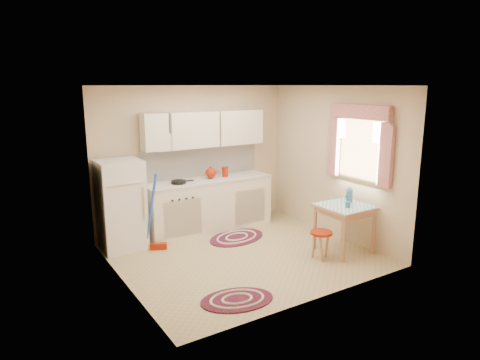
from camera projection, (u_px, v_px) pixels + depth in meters
name	position (u px, v px, depth m)	size (l,w,h in m)	color
room_shell	(244.00, 147.00, 6.38)	(3.64, 3.60, 2.52)	tan
fridge	(121.00, 205.00, 6.58)	(0.65, 0.60, 1.40)	white
broom	(157.00, 212.00, 6.54)	(0.28, 0.12, 1.20)	blue
base_cabinets	(209.00, 206.00, 7.48)	(2.25, 0.60, 0.88)	silver
countertop	(208.00, 180.00, 7.38)	(2.27, 0.62, 0.04)	beige
frying_pan	(179.00, 182.00, 7.03)	(0.25, 0.25, 0.05)	black
red_kettle	(211.00, 173.00, 7.38)	(0.20, 0.18, 0.20)	#911B05
red_canister	(225.00, 172.00, 7.53)	(0.11, 0.11, 0.16)	#911B05
table	(344.00, 228.00, 6.54)	(0.72, 0.72, 0.72)	tan
stool	(321.00, 245.00, 6.27)	(0.33, 0.33, 0.42)	#911B05
coffee_pot	(349.00, 194.00, 6.64)	(0.13, 0.11, 0.26)	#296080
mug	(348.00, 205.00, 6.34)	(0.08, 0.08, 0.10)	#296080
rug_center	(237.00, 237.00, 7.17)	(1.05, 0.70, 0.02)	maroon
rug_left	(237.00, 300.00, 5.09)	(0.89, 0.59, 0.02)	maroon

